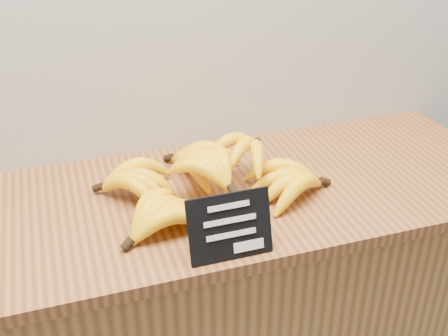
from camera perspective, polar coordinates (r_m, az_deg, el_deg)
counter_top at (r=1.31m, az=-0.68°, el=-2.94°), size 1.44×0.54×0.03m
chalkboard_sign at (r=1.08m, az=0.62°, el=-5.99°), size 0.17×0.05×0.13m
banana_pile at (r=1.27m, az=-1.66°, el=-0.93°), size 0.53×0.39×0.12m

